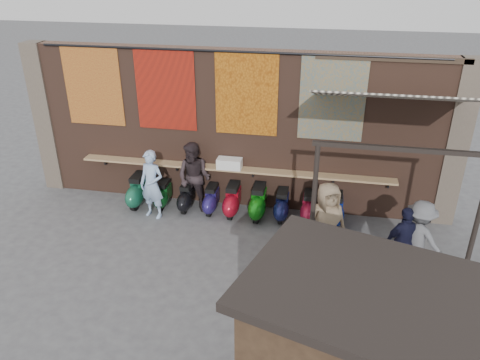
% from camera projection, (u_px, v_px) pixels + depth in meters
% --- Properties ---
extents(ground, '(70.00, 70.00, 0.00)m').
position_uv_depth(ground, '(212.00, 258.00, 10.21)').
color(ground, '#474749').
rests_on(ground, ground).
extents(brick_wall, '(10.00, 0.40, 4.00)m').
position_uv_depth(brick_wall, '(236.00, 130.00, 11.71)').
color(brick_wall, brown).
rests_on(brick_wall, ground).
extents(pier_left, '(0.50, 0.50, 4.00)m').
position_uv_depth(pier_left, '(47.00, 118.00, 12.60)').
color(pier_left, '#4C4238').
rests_on(pier_left, ground).
extents(pier_right, '(0.50, 0.50, 4.00)m').
position_uv_depth(pier_right, '(456.00, 145.00, 10.83)').
color(pier_right, '#4C4238').
rests_on(pier_right, ground).
extents(eating_counter, '(8.00, 0.32, 0.05)m').
position_uv_depth(eating_counter, '(233.00, 169.00, 11.78)').
color(eating_counter, '#9E7A51').
rests_on(eating_counter, brick_wall).
extents(shelf_box, '(0.62, 0.32, 0.26)m').
position_uv_depth(shelf_box, '(229.00, 164.00, 11.70)').
color(shelf_box, white).
rests_on(shelf_box, eating_counter).
extents(tapestry_redgold, '(1.50, 0.02, 2.00)m').
position_uv_depth(tapestry_redgold, '(93.00, 86.00, 11.69)').
color(tapestry_redgold, maroon).
rests_on(tapestry_redgold, brick_wall).
extents(tapestry_sun, '(1.50, 0.02, 2.00)m').
position_uv_depth(tapestry_sun, '(166.00, 90.00, 11.37)').
color(tapestry_sun, red).
rests_on(tapestry_sun, brick_wall).
extents(tapestry_orange, '(1.50, 0.02, 2.00)m').
position_uv_depth(tapestry_orange, '(246.00, 94.00, 11.03)').
color(tapestry_orange, '#B96917').
rests_on(tapestry_orange, brick_wall).
extents(tapestry_multi, '(1.50, 0.02, 2.00)m').
position_uv_depth(tapestry_multi, '(332.00, 99.00, 10.69)').
color(tapestry_multi, '#215B7C').
rests_on(tapestry_multi, brick_wall).
extents(hang_rail, '(9.50, 0.06, 0.06)m').
position_uv_depth(hang_rail, '(234.00, 52.00, 10.64)').
color(hang_rail, black).
rests_on(hang_rail, brick_wall).
extents(scooter_stool_0, '(0.40, 0.88, 0.84)m').
position_uv_depth(scooter_stool_0, '(138.00, 191.00, 12.19)').
color(scooter_stool_0, '#165A3E').
rests_on(scooter_stool_0, ground).
extents(scooter_stool_1, '(0.32, 0.71, 0.68)m').
position_uv_depth(scooter_stool_1, '(163.00, 194.00, 12.17)').
color(scooter_stool_1, '#0E4A1C').
rests_on(scooter_stool_1, ground).
extents(scooter_stool_2, '(0.33, 0.74, 0.70)m').
position_uv_depth(scooter_stool_2, '(187.00, 197.00, 12.02)').
color(scooter_stool_2, black).
rests_on(scooter_stool_2, ground).
extents(scooter_stool_3, '(0.33, 0.74, 0.70)m').
position_uv_depth(scooter_stool_3, '(211.00, 199.00, 11.90)').
color(scooter_stool_3, navy).
rests_on(scooter_stool_3, ground).
extents(scooter_stool_4, '(0.38, 0.84, 0.80)m').
position_uv_depth(scooter_stool_4, '(233.00, 200.00, 11.77)').
color(scooter_stool_4, maroon).
rests_on(scooter_stool_4, ground).
extents(scooter_stool_5, '(0.39, 0.88, 0.83)m').
position_uv_depth(scooter_stool_5, '(258.00, 202.00, 11.63)').
color(scooter_stool_5, '#0E630F').
rests_on(scooter_stool_5, ground).
extents(scooter_stool_6, '(0.35, 0.78, 0.74)m').
position_uv_depth(scooter_stool_6, '(282.00, 205.00, 11.59)').
color(scooter_stool_6, '#131849').
rests_on(scooter_stool_6, ground).
extents(scooter_stool_7, '(0.35, 0.77, 0.73)m').
position_uv_depth(scooter_stool_7, '(308.00, 207.00, 11.50)').
color(scooter_stool_7, maroon).
rests_on(scooter_stool_7, ground).
extents(scooter_stool_8, '(0.36, 0.80, 0.76)m').
position_uv_depth(scooter_stool_8, '(336.00, 209.00, 11.38)').
color(scooter_stool_8, navy).
rests_on(scooter_stool_8, ground).
extents(diner_left, '(0.72, 0.56, 1.76)m').
position_uv_depth(diner_left, '(152.00, 185.00, 11.48)').
color(diner_left, '#94B1D8').
rests_on(diner_left, ground).
extents(diner_right, '(1.01, 0.86, 1.84)m').
position_uv_depth(diner_right, '(194.00, 178.00, 11.73)').
color(diner_right, '#2A2124').
rests_on(diner_right, ground).
extents(shopper_navy, '(0.98, 0.72, 1.55)m').
position_uv_depth(shopper_navy, '(404.00, 242.00, 9.39)').
color(shopper_navy, black).
rests_on(shopper_navy, ground).
extents(shopper_grey, '(1.24, 1.08, 1.66)m').
position_uv_depth(shopper_grey, '(418.00, 238.00, 9.40)').
color(shopper_grey, '#5D5E63').
rests_on(shopper_grey, ground).
extents(shopper_tan, '(1.07, 0.94, 1.84)m').
position_uv_depth(shopper_tan, '(326.00, 224.00, 9.75)').
color(shopper_tan, '#8A7358').
rests_on(shopper_tan, ground).
extents(stall_roof, '(3.18, 2.77, 0.12)m').
position_uv_depth(stall_roof, '(368.00, 290.00, 5.16)').
color(stall_roof, black).
rests_on(stall_roof, market_stall).
extents(stall_sign, '(1.16, 0.39, 0.50)m').
position_uv_depth(stall_sign, '(379.00, 296.00, 6.24)').
color(stall_sign, gold).
rests_on(stall_sign, market_stall).
extents(stall_shelf, '(1.93, 0.68, 0.06)m').
position_uv_depth(stall_shelf, '(370.00, 348.00, 6.65)').
color(stall_shelf, '#473321').
rests_on(stall_shelf, market_stall).
extents(awning_canvas, '(3.20, 3.28, 0.97)m').
position_uv_depth(awning_canvas, '(398.00, 97.00, 8.85)').
color(awning_canvas, beige).
rests_on(awning_canvas, brick_wall).
extents(awning_ledger, '(3.30, 0.08, 0.12)m').
position_uv_depth(awning_ledger, '(393.00, 59.00, 10.08)').
color(awning_ledger, '#33261C').
rests_on(awning_ledger, brick_wall).
extents(awning_header, '(3.00, 0.08, 0.08)m').
position_uv_depth(awning_header, '(404.00, 149.00, 7.73)').
color(awning_header, black).
rests_on(awning_header, awning_post_left).
extents(awning_post_left, '(0.09, 0.09, 3.10)m').
position_uv_depth(awning_post_left, '(312.00, 221.00, 8.64)').
color(awning_post_left, black).
rests_on(awning_post_left, ground).
extents(awning_post_right, '(0.09, 0.09, 3.10)m').
position_uv_depth(awning_post_right, '(473.00, 236.00, 8.17)').
color(awning_post_right, black).
rests_on(awning_post_right, ground).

